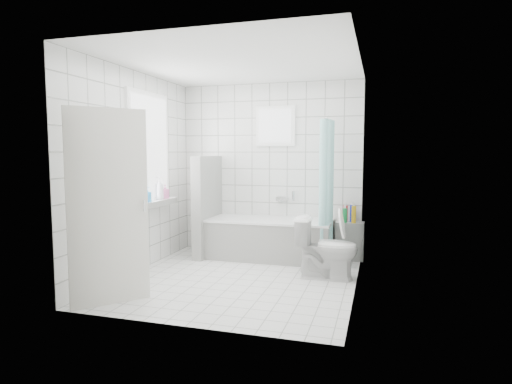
% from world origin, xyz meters
% --- Properties ---
extents(ground, '(3.00, 3.00, 0.00)m').
position_xyz_m(ground, '(0.00, 0.00, 0.00)').
color(ground, white).
rests_on(ground, ground).
extents(ceiling, '(3.00, 3.00, 0.00)m').
position_xyz_m(ceiling, '(0.00, 0.00, 2.60)').
color(ceiling, white).
rests_on(ceiling, ground).
extents(wall_back, '(2.80, 0.02, 2.60)m').
position_xyz_m(wall_back, '(0.00, 1.50, 1.30)').
color(wall_back, white).
rests_on(wall_back, ground).
extents(wall_front, '(2.80, 0.02, 2.60)m').
position_xyz_m(wall_front, '(0.00, -1.50, 1.30)').
color(wall_front, white).
rests_on(wall_front, ground).
extents(wall_left, '(0.02, 3.00, 2.60)m').
position_xyz_m(wall_left, '(-1.40, 0.00, 1.30)').
color(wall_left, white).
rests_on(wall_left, ground).
extents(wall_right, '(0.02, 3.00, 2.60)m').
position_xyz_m(wall_right, '(1.40, 0.00, 1.30)').
color(wall_right, white).
rests_on(wall_right, ground).
extents(window_left, '(0.01, 0.90, 1.40)m').
position_xyz_m(window_left, '(-1.35, 0.30, 1.60)').
color(window_left, white).
rests_on(window_left, wall_left).
extents(window_back, '(0.50, 0.01, 0.50)m').
position_xyz_m(window_back, '(0.10, 1.46, 1.95)').
color(window_back, white).
rests_on(window_back, wall_back).
extents(window_sill, '(0.18, 1.02, 0.08)m').
position_xyz_m(window_sill, '(-1.31, 0.30, 0.86)').
color(window_sill, white).
rests_on(window_sill, wall_left).
extents(door, '(0.56, 0.63, 2.00)m').
position_xyz_m(door, '(-0.99, -1.18, 1.00)').
color(door, silver).
rests_on(door, ground).
extents(bathtub, '(1.80, 0.77, 0.58)m').
position_xyz_m(bathtub, '(0.11, 1.12, 0.29)').
color(bathtub, white).
rests_on(bathtub, ground).
extents(partition_wall, '(0.15, 0.85, 1.50)m').
position_xyz_m(partition_wall, '(-0.86, 1.07, 0.75)').
color(partition_wall, white).
rests_on(partition_wall, ground).
extents(tiled_ledge, '(0.40, 0.24, 0.55)m').
position_xyz_m(tiled_ledge, '(1.24, 1.38, 0.28)').
color(tiled_ledge, white).
rests_on(tiled_ledge, ground).
extents(toilet, '(0.77, 0.46, 0.77)m').
position_xyz_m(toilet, '(1.03, 0.34, 0.38)').
color(toilet, white).
rests_on(toilet, ground).
extents(curtain_rod, '(0.02, 0.80, 0.02)m').
position_xyz_m(curtain_rod, '(0.95, 1.10, 2.00)').
color(curtain_rod, silver).
rests_on(curtain_rod, wall_back).
extents(shower_curtain, '(0.14, 0.48, 1.78)m').
position_xyz_m(shower_curtain, '(0.95, 0.97, 1.10)').
color(shower_curtain, '#42C2B8').
rests_on(shower_curtain, curtain_rod).
extents(tub_faucet, '(0.18, 0.06, 0.06)m').
position_xyz_m(tub_faucet, '(0.21, 1.46, 0.85)').
color(tub_faucet, silver).
rests_on(tub_faucet, wall_back).
extents(sill_bottles, '(0.14, 0.75, 0.32)m').
position_xyz_m(sill_bottles, '(-1.30, 0.28, 1.03)').
color(sill_bottles, '#B95C8C').
rests_on(sill_bottles, window_sill).
extents(ledge_bottles, '(0.19, 0.18, 0.25)m').
position_xyz_m(ledge_bottles, '(1.23, 1.35, 0.67)').
color(ledge_bottles, yellow).
rests_on(ledge_bottles, tiled_ledge).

